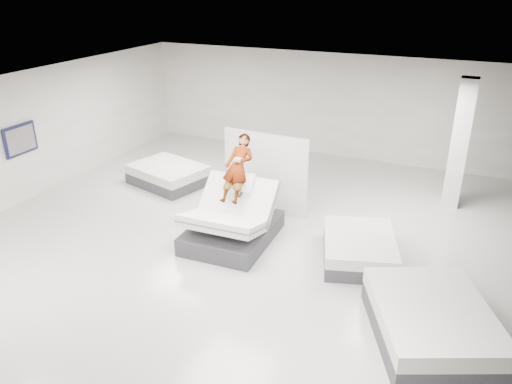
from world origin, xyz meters
TOP-DOWN VIEW (x-y plane):
  - room at (0.00, 0.00)m, footprint 14.00×14.04m
  - hero_bed at (-0.18, 0.64)m, footprint 1.71×2.23m
  - person at (-0.19, 0.96)m, footprint 0.61×1.47m
  - remote at (0.04, 0.62)m, footprint 0.05×0.14m
  - divider_panel at (-0.15, 2.36)m, footprint 2.15×0.21m
  - flat_bed_right_far at (2.51, 0.98)m, footprint 1.88×2.18m
  - flat_bed_right_near at (4.11, -0.95)m, footprint 2.49×2.77m
  - flat_bed_left_far at (-3.25, 2.81)m, footprint 2.26×1.92m
  - column at (4.00, 4.50)m, footprint 0.40×0.40m
  - wall_poster at (-5.93, 0.50)m, footprint 0.06×0.95m

SIDE VIEW (x-z plane):
  - flat_bed_right_far at x=2.51m, z-range 0.00..0.51m
  - flat_bed_left_far at x=-3.25m, z-range 0.00..0.53m
  - flat_bed_right_near at x=4.11m, z-range 0.00..0.63m
  - hero_bed at x=-0.18m, z-range -0.27..1.13m
  - divider_panel at x=-0.15m, z-range 0.00..1.95m
  - remote at x=0.04m, z-range 1.10..1.18m
  - person at x=-0.19m, z-range 0.69..1.93m
  - room at x=0.00m, z-range 0.00..3.20m
  - column at x=4.00m, z-range 0.00..3.20m
  - wall_poster at x=-5.93m, z-range 1.23..1.98m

